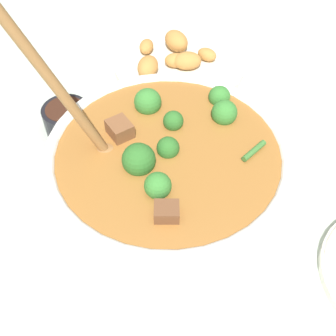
% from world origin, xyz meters
% --- Properties ---
extents(ground_plane, '(4.00, 4.00, 0.00)m').
position_xyz_m(ground_plane, '(0.00, 0.00, 0.00)').
color(ground_plane, '#ADBCAD').
extents(stew_bowl, '(0.31, 0.30, 0.29)m').
position_xyz_m(stew_bowl, '(-0.00, 0.00, 0.06)').
color(stew_bowl, white).
rests_on(stew_bowl, ground_plane).
extents(condiment_bowl, '(0.07, 0.07, 0.04)m').
position_xyz_m(condiment_bowl, '(-0.15, 0.15, 0.02)').
color(condiment_bowl, black).
rests_on(condiment_bowl, ground_plane).
extents(food_plate, '(0.24, 0.24, 0.05)m').
position_xyz_m(food_plate, '(0.04, 0.30, 0.01)').
color(food_plate, silver).
rests_on(food_plate, ground_plane).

